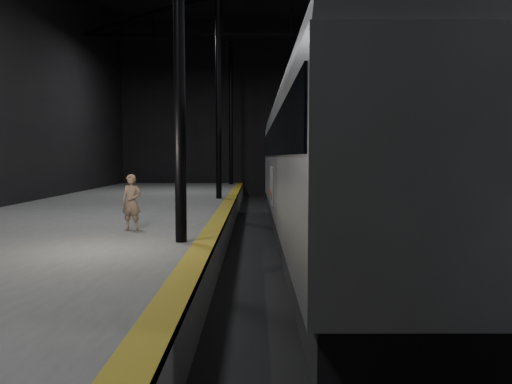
{
  "coord_description": "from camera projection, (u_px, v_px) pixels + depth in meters",
  "views": [
    {
      "loc": [
        -2.09,
        -15.4,
        2.96
      ],
      "look_at": [
        -2.07,
        -1.83,
        2.0
      ],
      "focal_mm": 35.0,
      "sensor_mm": 36.0,
      "label": 1
    }
  ],
  "objects": [
    {
      "name": "ground",
      "position": [
        322.0,
        252.0,
        15.57
      ],
      "size": [
        44.0,
        44.0,
        0.0
      ],
      "primitive_type": "plane",
      "color": "black",
      "rests_on": "ground"
    },
    {
      "name": "platform_left",
      "position": [
        82.0,
        236.0,
        15.52
      ],
      "size": [
        9.0,
        43.8,
        1.0
      ],
      "primitive_type": "cube",
      "color": "#52524F",
      "rests_on": "ground"
    },
    {
      "name": "tactile_strip",
      "position": [
        218.0,
        220.0,
        15.5
      ],
      "size": [
        0.5,
        43.8,
        0.01
      ],
      "primitive_type": "cube",
      "color": "brown",
      "rests_on": "platform_left"
    },
    {
      "name": "track",
      "position": [
        322.0,
        249.0,
        15.57
      ],
      "size": [
        2.4,
        43.0,
        0.24
      ],
      "color": "#3F3328",
      "rests_on": "ground"
    },
    {
      "name": "train",
      "position": [
        321.0,
        150.0,
        15.71
      ],
      "size": [
        3.2,
        21.37,
        5.71
      ],
      "color": "gray",
      "rests_on": "ground"
    },
    {
      "name": "woman",
      "position": [
        131.0,
        202.0,
        13.33
      ],
      "size": [
        0.61,
        0.47,
        1.5
      ],
      "primitive_type": "imported",
      "rotation": [
        0.0,
        0.0,
        -0.22
      ],
      "color": "#9C7C60",
      "rests_on": "platform_left"
    }
  ]
}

